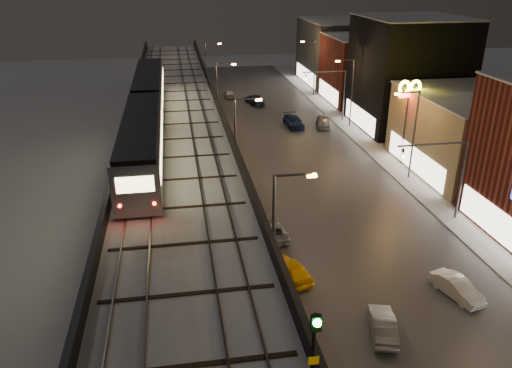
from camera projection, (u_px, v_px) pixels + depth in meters
road_surface at (308, 169)px, 52.97m from camera, size 17.00×120.00×0.06m
sidewalk_right at (396, 163)px, 54.46m from camera, size 4.00×120.00×0.14m
under_viaduct_pavement at (180, 177)px, 50.93m from camera, size 11.00×120.00×0.06m
elevated_viaduct at (177, 135)px, 45.84m from camera, size 9.00×100.00×6.30m
viaduct_trackbed at (176, 126)px, 45.64m from camera, size 8.40×100.00×0.32m
viaduct_parapet_streetside at (223, 119)px, 46.14m from camera, size 0.30×100.00×1.10m
viaduct_parapet_far at (127, 124)px, 44.83m from camera, size 0.30×100.00×1.10m
building_c at (473, 134)px, 51.13m from camera, size 12.20×15.20×8.16m
building_d at (408, 74)px, 64.38m from camera, size 12.20×13.20×14.16m
building_e at (367, 69)px, 77.84m from camera, size 12.20×12.20×10.16m
building_f at (339, 52)px, 90.29m from camera, size 12.20×16.20×11.16m
streetlight_left_1 at (278, 232)px, 29.81m from camera, size 2.57×0.28×9.00m
streetlight_left_2 at (238, 138)px, 46.07m from camera, size 2.57×0.28×9.00m
streetlight_right_2 at (412, 129)px, 48.66m from camera, size 2.56×0.28×9.00m
streetlight_left_3 at (219, 93)px, 62.33m from camera, size 2.57×0.28×9.00m
streetlight_right_3 at (350, 88)px, 64.93m from camera, size 2.56×0.28×9.00m
streetlight_left_4 at (208, 67)px, 78.60m from camera, size 2.57×0.28×9.00m
streetlight_right_4 at (313, 64)px, 81.19m from camera, size 2.56×0.28×9.00m
traffic_light_rig_a at (450, 171)px, 40.69m from camera, size 6.10×0.34×7.00m
traffic_light_rig_b at (336, 89)px, 67.80m from camera, size 6.10×0.34×7.00m
subway_train at (146, 111)px, 43.25m from camera, size 2.85×34.14×3.40m
rail_signal at (315, 338)px, 15.94m from camera, size 0.37×0.44×3.21m
car_taxi at (290, 270)px, 34.23m from camera, size 2.90×4.46×1.41m
car_near_white at (383, 326)px, 29.02m from camera, size 2.29×4.06×1.27m
car_mid_silver at (271, 230)px, 39.55m from camera, size 2.48×4.70×1.26m
car_mid_dark at (254, 100)px, 77.80m from camera, size 2.92×5.20×1.42m
car_far_white at (229, 94)px, 81.63m from camera, size 1.58×3.71×1.25m
car_onc_silver at (457, 288)px, 32.37m from camera, size 2.33×4.05×1.26m
car_onc_white at (294, 122)px, 66.66m from camera, size 2.16×5.09×1.46m
car_onc_red at (323, 122)px, 66.52m from camera, size 2.65×4.68×1.50m
sign_mcdonalds at (409, 98)px, 51.69m from camera, size 2.72×0.72×9.15m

